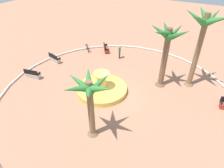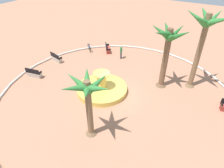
{
  "view_description": "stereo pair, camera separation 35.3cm",
  "coord_description": "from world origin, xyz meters",
  "px_view_note": "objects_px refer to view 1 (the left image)",
  "views": [
    {
      "loc": [
        -6.37,
        12.38,
        10.86
      ],
      "look_at": [
        0.41,
        0.09,
        1.0
      ],
      "focal_mm": 31.31,
      "sensor_mm": 36.0,
      "label": 1
    },
    {
      "loc": [
        -6.68,
        12.21,
        10.86
      ],
      "look_at": [
        0.41,
        0.09,
        1.0
      ],
      "focal_mm": 31.31,
      "sensor_mm": 36.0,
      "label": 2
    }
  ],
  "objects_px": {
    "palm_tree_near_fountain": "(90,95)",
    "bench_east": "(55,59)",
    "bicycle_red_frame": "(87,48)",
    "fountain": "(102,89)",
    "bench_southwest": "(106,49)",
    "palm_tree_mid_plaza": "(203,32)",
    "bench_west": "(33,75)",
    "palm_tree_by_curb": "(167,45)",
    "person_cyclist_helmet": "(120,51)"
  },
  "relations": [
    {
      "from": "palm_tree_mid_plaza",
      "to": "palm_tree_by_curb",
      "type": "bearing_deg",
      "value": 28.93
    },
    {
      "from": "bicycle_red_frame",
      "to": "palm_tree_by_curb",
      "type": "bearing_deg",
      "value": 164.62
    },
    {
      "from": "palm_tree_by_curb",
      "to": "bench_east",
      "type": "xyz_separation_m",
      "value": [
        12.03,
        1.34,
        -3.75
      ]
    },
    {
      "from": "fountain",
      "to": "palm_tree_near_fountain",
      "type": "relative_size",
      "value": 0.96
    },
    {
      "from": "palm_tree_mid_plaza",
      "to": "bench_west",
      "type": "xyz_separation_m",
      "value": [
        14.05,
        6.34,
        -4.86
      ]
    },
    {
      "from": "palm_tree_by_curb",
      "to": "bicycle_red_frame",
      "type": "relative_size",
      "value": 4.48
    },
    {
      "from": "bicycle_red_frame",
      "to": "bench_east",
      "type": "bearing_deg",
      "value": 69.19
    },
    {
      "from": "fountain",
      "to": "palm_tree_by_curb",
      "type": "relative_size",
      "value": 0.78
    },
    {
      "from": "bicycle_red_frame",
      "to": "person_cyclist_helmet",
      "type": "height_order",
      "value": "person_cyclist_helmet"
    },
    {
      "from": "bench_west",
      "to": "palm_tree_by_curb",
      "type": "bearing_deg",
      "value": -156.73
    },
    {
      "from": "bench_southwest",
      "to": "fountain",
      "type": "bearing_deg",
      "value": 117.71
    },
    {
      "from": "palm_tree_mid_plaza",
      "to": "bench_southwest",
      "type": "height_order",
      "value": "palm_tree_mid_plaza"
    },
    {
      "from": "fountain",
      "to": "bench_east",
      "type": "bearing_deg",
      "value": -16.23
    },
    {
      "from": "fountain",
      "to": "person_cyclist_helmet",
      "type": "distance_m",
      "value": 6.79
    },
    {
      "from": "fountain",
      "to": "palm_tree_mid_plaza",
      "type": "distance_m",
      "value": 9.72
    },
    {
      "from": "bench_east",
      "to": "palm_tree_near_fountain",
      "type": "bearing_deg",
      "value": 144.84
    },
    {
      "from": "fountain",
      "to": "palm_tree_near_fountain",
      "type": "bearing_deg",
      "value": 113.85
    },
    {
      "from": "bench_east",
      "to": "bicycle_red_frame",
      "type": "relative_size",
      "value": 1.28
    },
    {
      "from": "fountain",
      "to": "bench_southwest",
      "type": "distance_m",
      "value": 8.3
    },
    {
      "from": "palm_tree_by_curb",
      "to": "bench_west",
      "type": "distance_m",
      "value": 13.19
    },
    {
      "from": "fountain",
      "to": "palm_tree_near_fountain",
      "type": "xyz_separation_m",
      "value": [
        -2.03,
        4.6,
        3.24
      ]
    },
    {
      "from": "bicycle_red_frame",
      "to": "person_cyclist_helmet",
      "type": "distance_m",
      "value": 4.54
    },
    {
      "from": "palm_tree_near_fountain",
      "to": "bench_southwest",
      "type": "bearing_deg",
      "value": -63.75
    },
    {
      "from": "palm_tree_near_fountain",
      "to": "bench_east",
      "type": "height_order",
      "value": "palm_tree_near_fountain"
    },
    {
      "from": "palm_tree_mid_plaza",
      "to": "palm_tree_near_fountain",
      "type": "bearing_deg",
      "value": 63.41
    },
    {
      "from": "palm_tree_by_curb",
      "to": "bench_southwest",
      "type": "xyz_separation_m",
      "value": [
        8.22,
        -3.77,
        -3.75
      ]
    },
    {
      "from": "bench_west",
      "to": "fountain",
      "type": "bearing_deg",
      "value": -168.89
    },
    {
      "from": "fountain",
      "to": "bench_southwest",
      "type": "relative_size",
      "value": 2.89
    },
    {
      "from": "palm_tree_by_curb",
      "to": "bench_southwest",
      "type": "bearing_deg",
      "value": -24.66
    },
    {
      "from": "bench_east",
      "to": "bench_west",
      "type": "bearing_deg",
      "value": 96.38
    },
    {
      "from": "palm_tree_mid_plaza",
      "to": "person_cyclist_helmet",
      "type": "distance_m",
      "value": 9.53
    },
    {
      "from": "fountain",
      "to": "palm_tree_mid_plaza",
      "type": "xyz_separation_m",
      "value": [
        -6.79,
        -4.92,
        4.91
      ]
    },
    {
      "from": "palm_tree_mid_plaza",
      "to": "bench_west",
      "type": "distance_m",
      "value": 16.16
    },
    {
      "from": "fountain",
      "to": "palm_tree_by_curb",
      "type": "xyz_separation_m",
      "value": [
        -4.36,
        -3.57,
        3.8
      ]
    },
    {
      "from": "bench_southwest",
      "to": "person_cyclist_helmet",
      "type": "relative_size",
      "value": 0.97
    },
    {
      "from": "palm_tree_near_fountain",
      "to": "bench_west",
      "type": "xyz_separation_m",
      "value": [
        9.28,
        -3.17,
        -3.19
      ]
    },
    {
      "from": "bicycle_red_frame",
      "to": "fountain",
      "type": "bearing_deg",
      "value": 133.26
    },
    {
      "from": "bench_southwest",
      "to": "palm_tree_near_fountain",
      "type": "bearing_deg",
      "value": 116.25
    },
    {
      "from": "bench_east",
      "to": "bench_southwest",
      "type": "relative_size",
      "value": 1.05
    },
    {
      "from": "palm_tree_near_fountain",
      "to": "palm_tree_mid_plaza",
      "type": "xyz_separation_m",
      "value": [
        -4.76,
        -9.51,
        1.67
      ]
    },
    {
      "from": "fountain",
      "to": "palm_tree_mid_plaza",
      "type": "height_order",
      "value": "palm_tree_mid_plaza"
    },
    {
      "from": "fountain",
      "to": "bench_southwest",
      "type": "bearing_deg",
      "value": -62.29
    },
    {
      "from": "palm_tree_by_curb",
      "to": "bench_west",
      "type": "xyz_separation_m",
      "value": [
        11.62,
        5.0,
        -3.75
      ]
    },
    {
      "from": "palm_tree_near_fountain",
      "to": "bench_east",
      "type": "distance_m",
      "value": 12.28
    },
    {
      "from": "palm_tree_near_fountain",
      "to": "bicycle_red_frame",
      "type": "height_order",
      "value": "palm_tree_near_fountain"
    },
    {
      "from": "fountain",
      "to": "bench_west",
      "type": "height_order",
      "value": "fountain"
    },
    {
      "from": "fountain",
      "to": "palm_tree_near_fountain",
      "type": "distance_m",
      "value": 5.98
    },
    {
      "from": "palm_tree_mid_plaza",
      "to": "bench_east",
      "type": "bearing_deg",
      "value": 10.52
    },
    {
      "from": "palm_tree_by_curb",
      "to": "person_cyclist_helmet",
      "type": "height_order",
      "value": "palm_tree_by_curb"
    },
    {
      "from": "palm_tree_near_fountain",
      "to": "bench_southwest",
      "type": "distance_m",
      "value": 13.7
    }
  ]
}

